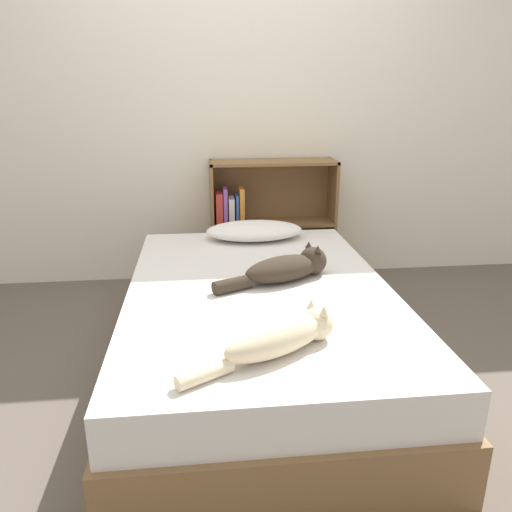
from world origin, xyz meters
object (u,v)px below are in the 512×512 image
at_px(bed, 259,329).
at_px(bookshelf, 266,219).
at_px(pillow, 254,231).
at_px(cat_light, 282,336).
at_px(cat_dark, 287,268).

distance_m(bed, bookshelf, 1.27).
bearing_deg(bookshelf, pillow, -106.23).
height_order(pillow, bookshelf, bookshelf).
height_order(cat_light, cat_dark, cat_dark).
height_order(bed, cat_light, cat_light).
height_order(pillow, cat_dark, cat_dark).
bearing_deg(cat_light, bed, 60.89).
height_order(cat_dark, bookshelf, bookshelf).
relative_size(bed, cat_dark, 3.33).
relative_size(pillow, cat_dark, 1.02).
bearing_deg(bookshelf, cat_dark, -92.53).
distance_m(bed, cat_dark, 0.33).
xyz_separation_m(bed, bookshelf, (0.19, 1.23, 0.23)).
bearing_deg(bed, bookshelf, 81.02).
xyz_separation_m(bed, cat_dark, (0.14, 0.07, 0.29)).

